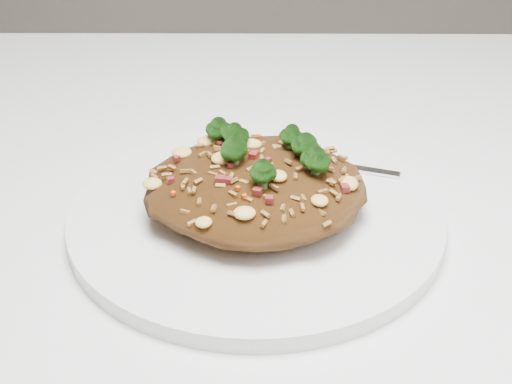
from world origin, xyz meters
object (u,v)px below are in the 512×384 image
dining_table (153,272)px  plate (256,215)px  fried_rice (256,178)px  fork (317,162)px

dining_table → plate: 0.15m
dining_table → fried_rice: 0.17m
dining_table → fried_rice: (0.10, -0.05, 0.13)m
plate → fork: 0.09m
fork → dining_table: bearing=-154.4°
plate → fried_rice: bearing=60.9°
fried_rice → fork: fried_rice is taller
fork → plate: bearing=-109.5°
dining_table → plate: size_ratio=4.01×
dining_table → fried_rice: bearing=-26.6°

